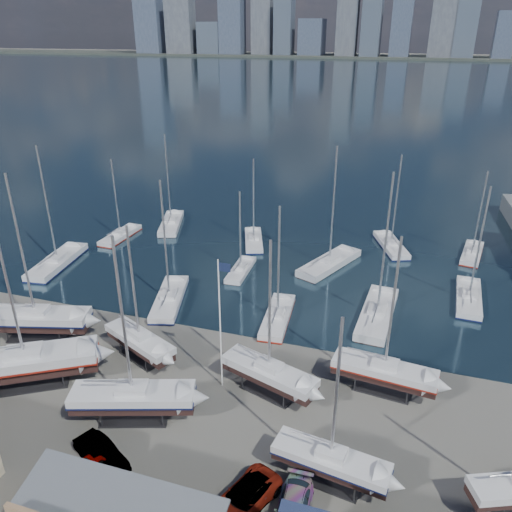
% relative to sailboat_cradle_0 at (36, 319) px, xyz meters
% --- Properties ---
extents(ground, '(1400.00, 1400.00, 0.00)m').
position_rel_sailboat_cradle_0_xyz_m(ground, '(20.33, -3.56, -2.13)').
color(ground, '#605E59').
rests_on(ground, ground).
extents(water, '(1400.00, 600.00, 0.40)m').
position_rel_sailboat_cradle_0_xyz_m(water, '(20.33, 306.44, -2.28)').
color(water, '#1B303F').
rests_on(water, ground).
extents(far_shore, '(1400.00, 80.00, 2.20)m').
position_rel_sailboat_cradle_0_xyz_m(far_shore, '(20.33, 566.44, -1.03)').
color(far_shore, '#2D332D').
rests_on(far_shore, ground).
extents(skyline, '(639.14, 43.80, 107.69)m').
position_rel_sailboat_cradle_0_xyz_m(skyline, '(12.49, 560.20, 36.96)').
color(skyline, '#475166').
rests_on(skyline, far_shore).
extents(sailboat_cradle_0, '(11.06, 5.71, 17.13)m').
position_rel_sailboat_cradle_0_xyz_m(sailboat_cradle_0, '(0.00, 0.00, 0.00)').
color(sailboat_cradle_0, '#2D2D33').
rests_on(sailboat_cradle_0, ground).
extents(sailboat_cradle_1, '(12.12, 9.17, 19.31)m').
position_rel_sailboat_cradle_0_xyz_m(sailboat_cradle_1, '(4.20, -6.37, 0.11)').
color(sailboat_cradle_1, '#2D2D33').
rests_on(sailboat_cradle_1, ground).
extents(sailboat_cradle_2, '(8.39, 5.51, 13.56)m').
position_rel_sailboat_cradle_0_xyz_m(sailboat_cradle_2, '(11.73, -0.04, -0.18)').
color(sailboat_cradle_2, '#2D2D33').
rests_on(sailboat_cradle_2, ground).
extents(sailboat_cradle_3, '(10.19, 5.65, 15.88)m').
position_rel_sailboat_cradle_0_xyz_m(sailboat_cradle_3, '(15.31, -7.36, -0.06)').
color(sailboat_cradle_3, '#2D2D33').
rests_on(sailboat_cradle_3, ground).
extents(sailboat_cradle_4, '(8.99, 5.04, 14.28)m').
position_rel_sailboat_cradle_0_xyz_m(sailboat_cradle_4, '(24.72, -1.04, -0.14)').
color(sailboat_cradle_4, '#2D2D33').
rests_on(sailboat_cradle_4, ground).
extents(sailboat_cradle_5, '(8.33, 3.41, 13.28)m').
position_rel_sailboat_cradle_0_xyz_m(sailboat_cradle_5, '(31.37, -8.82, -0.20)').
color(sailboat_cradle_5, '#2D2D33').
rests_on(sailboat_cradle_5, ground).
extents(sailboat_cradle_6, '(9.09, 3.43, 14.46)m').
position_rel_sailboat_cradle_0_xyz_m(sailboat_cradle_6, '(34.06, 2.16, -0.14)').
color(sailboat_cradle_6, '#2D2D33').
rests_on(sailboat_cradle_6, ground).
extents(sailboat_moored_0, '(4.61, 11.52, 16.74)m').
position_rel_sailboat_cradle_0_xyz_m(sailboat_moored_0, '(-9.20, 14.81, -1.82)').
color(sailboat_moored_0, black).
rests_on(sailboat_moored_0, water).
extents(sailboat_moored_1, '(2.66, 8.48, 12.56)m').
position_rel_sailboat_cradle_0_xyz_m(sailboat_moored_1, '(-6.44, 25.81, -1.82)').
color(sailboat_moored_1, black).
rests_on(sailboat_moored_1, water).
extents(sailboat_moored_2, '(5.90, 10.48, 15.25)m').
position_rel_sailboat_cradle_0_xyz_m(sailboat_moored_2, '(-1.29, 32.47, -1.81)').
color(sailboat_moored_2, black).
rests_on(sailboat_moored_2, water).
extents(sailboat_moored_3, '(5.51, 10.54, 15.18)m').
position_rel_sailboat_cradle_0_xyz_m(sailboat_moored_3, '(9.50, 10.41, -1.82)').
color(sailboat_moored_3, black).
rests_on(sailboat_moored_3, water).
extents(sailboat_moored_4, '(2.43, 7.61, 11.37)m').
position_rel_sailboat_cradle_0_xyz_m(sailboat_moored_4, '(14.74, 20.17, -1.80)').
color(sailboat_moored_4, black).
rests_on(sailboat_moored_4, water).
extents(sailboat_moored_5, '(5.25, 9.06, 13.07)m').
position_rel_sailboat_cradle_0_xyz_m(sailboat_moored_5, '(13.29, 30.04, -1.82)').
color(sailboat_moored_5, black).
rests_on(sailboat_moored_5, water).
extents(sailboat_moored_6, '(3.35, 9.28, 13.59)m').
position_rel_sailboat_cradle_0_xyz_m(sailboat_moored_6, '(22.35, 10.42, -1.82)').
color(sailboat_moored_6, black).
rests_on(sailboat_moored_6, water).
extents(sailboat_moored_7, '(7.20, 11.43, 16.76)m').
position_rel_sailboat_cradle_0_xyz_m(sailboat_moored_7, '(25.32, 25.42, -1.81)').
color(sailboat_moored_7, black).
rests_on(sailboat_moored_7, water).
extents(sailboat_moored_8, '(5.92, 9.77, 14.14)m').
position_rel_sailboat_cradle_0_xyz_m(sailboat_moored_8, '(32.66, 34.23, -1.82)').
color(sailboat_moored_8, black).
rests_on(sailboat_moored_8, water).
extents(sailboat_moored_9, '(3.86, 11.44, 17.01)m').
position_rel_sailboat_cradle_0_xyz_m(sailboat_moored_9, '(32.53, 14.21, -1.81)').
color(sailboat_moored_9, black).
rests_on(sailboat_moored_9, water).
extents(sailboat_moored_10, '(3.17, 9.72, 14.35)m').
position_rel_sailboat_cradle_0_xyz_m(sailboat_moored_10, '(42.25, 21.16, -1.82)').
color(sailboat_moored_10, black).
rests_on(sailboat_moored_10, water).
extents(sailboat_moored_11, '(3.73, 8.66, 12.54)m').
position_rel_sailboat_cradle_0_xyz_m(sailboat_moored_11, '(43.55, 34.80, -1.82)').
color(sailboat_moored_11, black).
rests_on(sailboat_moored_11, water).
extents(car_a, '(3.33, 4.85, 1.53)m').
position_rel_sailboat_cradle_0_xyz_m(car_a, '(15.19, -13.73, -1.36)').
color(car_a, gray).
rests_on(car_a, ground).
extents(car_b, '(5.22, 3.58, 1.63)m').
position_rel_sailboat_cradle_0_xyz_m(car_b, '(15.38, -12.13, -1.31)').
color(car_b, gray).
rests_on(car_b, ground).
extents(car_c, '(4.43, 6.07, 1.53)m').
position_rel_sailboat_cradle_0_xyz_m(car_c, '(26.41, -12.47, -1.36)').
color(car_c, gray).
rests_on(car_c, ground).
extents(car_d, '(2.28, 5.35, 1.54)m').
position_rel_sailboat_cradle_0_xyz_m(car_d, '(29.62, -12.38, -1.36)').
color(car_d, gray).
rests_on(car_d, ground).
extents(flagpole, '(1.08, 0.12, 12.25)m').
position_rel_sailboat_cradle_0_xyz_m(flagpole, '(20.65, -1.45, 4.94)').
color(flagpole, white).
rests_on(flagpole, ground).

